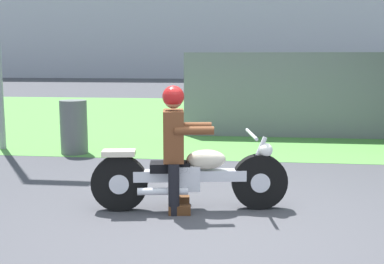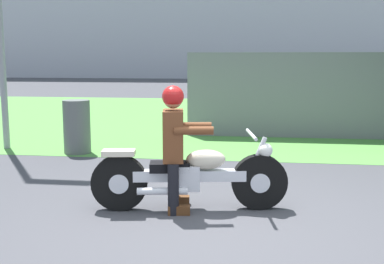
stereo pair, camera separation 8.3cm
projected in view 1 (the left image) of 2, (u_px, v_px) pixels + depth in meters
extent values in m
plane|color=#424247|center=(217.00, 228.00, 4.78)|extent=(120.00, 120.00, 0.00)
cube|color=#549342|center=(238.00, 117.00, 13.79)|extent=(60.00, 12.00, 0.01)
cylinder|color=black|center=(259.00, 182.00, 5.37)|extent=(0.63, 0.22, 0.62)
cylinder|color=silver|center=(259.00, 182.00, 5.37)|extent=(0.24, 0.17, 0.22)
cylinder|color=black|center=(120.00, 183.00, 5.31)|extent=(0.63, 0.22, 0.62)
cylinder|color=silver|center=(120.00, 183.00, 5.31)|extent=(0.24, 0.17, 0.22)
cube|color=silver|center=(190.00, 175.00, 5.33)|extent=(1.26, 0.33, 0.12)
cube|color=silver|center=(185.00, 177.00, 5.33)|extent=(0.35, 0.29, 0.28)
ellipsoid|color=beige|center=(206.00, 159.00, 5.31)|extent=(0.47, 0.31, 0.22)
cube|color=black|center=(170.00, 167.00, 5.30)|extent=(0.47, 0.31, 0.10)
cube|color=beige|center=(119.00, 153.00, 5.26)|extent=(0.39, 0.25, 0.06)
cylinder|color=silver|center=(255.00, 160.00, 5.33)|extent=(0.26, 0.09, 0.53)
cylinder|color=silver|center=(252.00, 134.00, 5.28)|extent=(0.14, 0.66, 0.04)
sphere|color=white|center=(266.00, 150.00, 5.32)|extent=(0.16, 0.16, 0.16)
cylinder|color=silver|center=(163.00, 191.00, 5.20)|extent=(0.56, 0.16, 0.08)
cylinder|color=black|center=(174.00, 181.00, 5.51)|extent=(0.12, 0.12, 0.56)
cube|color=#593319|center=(179.00, 200.00, 5.55)|extent=(0.25, 0.14, 0.10)
cylinder|color=black|center=(174.00, 190.00, 5.16)|extent=(0.12, 0.12, 0.56)
cube|color=#593319|center=(179.00, 210.00, 5.20)|extent=(0.25, 0.14, 0.10)
cube|color=brown|center=(174.00, 136.00, 5.25)|extent=(0.28, 0.41, 0.56)
cylinder|color=brown|center=(193.00, 126.00, 5.42)|extent=(0.43, 0.15, 0.09)
cylinder|color=brown|center=(194.00, 131.00, 5.08)|extent=(0.43, 0.15, 0.09)
sphere|color=tan|center=(173.00, 99.00, 5.19)|extent=(0.20, 0.20, 0.20)
sphere|color=#B21919|center=(173.00, 97.00, 5.18)|extent=(0.24, 0.24, 0.24)
cylinder|color=#595E5B|center=(74.00, 127.00, 8.47)|extent=(0.47, 0.47, 0.95)
cube|color=slate|center=(350.00, 96.00, 9.97)|extent=(7.00, 0.06, 1.80)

